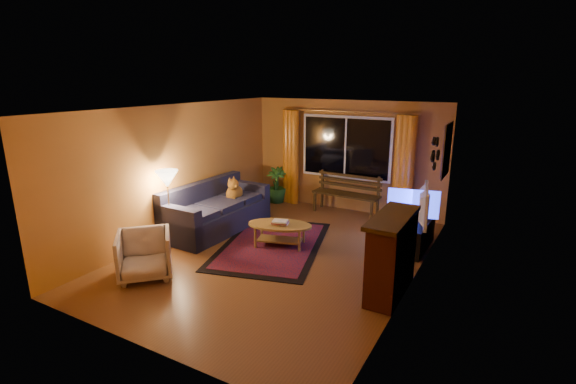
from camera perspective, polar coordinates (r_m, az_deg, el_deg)
The scene contains 22 objects.
floor at distance 7.34m, azimuth -1.16°, elevation -8.55°, with size 4.50×6.00×0.02m, color brown.
ceiling at distance 6.73m, azimuth -1.27°, elevation 11.48°, with size 4.50×6.00×0.02m, color white.
wall_back at distance 9.58m, azimuth 7.97°, elevation 4.90°, with size 4.50×0.02×2.50m, color #C08037.
wall_left at distance 8.28m, azimuth -14.85°, elevation 2.88°, with size 0.02×6.00×2.50m, color #C08037.
wall_right at distance 6.14m, azimuth 17.30°, elevation -1.57°, with size 0.02×6.00×2.50m, color #C08037.
window at distance 9.49m, azimuth 7.86°, elevation 6.03°, with size 2.00×0.02×1.30m, color black.
curtain_rod at distance 9.36m, azimuth 7.94°, elevation 10.83°, with size 0.03×0.03×3.20m, color #BF8C3F.
curtain_left at distance 10.05m, azimuth 0.47°, elevation 4.78°, with size 0.36×0.36×2.24m, color orange.
curtain_right at distance 9.09m, azimuth 15.57°, elevation 3.08°, with size 0.36×0.36×2.24m, color orange.
bench at distance 9.44m, azimuth 7.86°, elevation -1.65°, with size 1.52×0.44×0.45m, color #30210B.
potted_plant at distance 10.20m, azimuth -1.60°, elevation 0.97°, with size 0.48×0.48×0.87m, color #235B1E.
sofa at distance 8.45m, azimuth -9.67°, elevation -2.04°, with size 1.00×2.33×0.94m, color #212239.
dog at distance 8.75m, azimuth -7.35°, elevation 0.21°, with size 0.31×0.43×0.46m, color #A36922, non-canonical shape.
armchair at distance 6.77m, azimuth -19.06°, elevation -7.82°, with size 0.77×0.72×0.79m, color beige.
floor_lamp at distance 7.83m, azimuth -15.93°, elevation -2.18°, with size 0.23×0.23×1.37m, color #BF8C3F.
rug at distance 7.71m, azimuth -2.18°, elevation -7.19°, with size 1.73×2.74×0.02m, color maroon.
coffee_table at distance 7.60m, azimuth -1.12°, elevation -5.89°, with size 1.17×1.17×0.42m, color olive.
tv_console at distance 7.84m, azimuth 17.14°, elevation -5.61°, with size 0.40×1.21×0.50m, color black.
television at distance 7.66m, azimuth 17.47°, elevation -1.62°, with size 1.11×0.15×0.64m, color black.
fireplace at distance 6.05m, azimuth 13.99°, elevation -8.63°, with size 0.40×1.20×1.10m, color maroon.
mirror_cluster at distance 7.28m, azimuth 19.48°, elevation 5.27°, with size 0.06×0.60×0.56m, color black, non-canonical shape.
painting at distance 8.42m, azimuth 20.87°, elevation 5.37°, with size 0.04×0.76×0.96m, color #DB5E19.
Camera 1 is at (3.40, -5.78, 2.96)m, focal length 26.00 mm.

